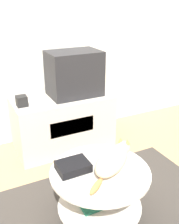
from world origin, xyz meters
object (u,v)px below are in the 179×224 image
Objects in this scene: tv at (74,74)px; dvd_box at (73,166)px; cat at (113,159)px; speaker at (22,101)px.

tv reaches higher than dvd_box.
tv reaches higher than cat.
dvd_box is 0.28m from cat.
dvd_box is at bearing -114.41° from tv.
cat reaches higher than dvd_box.
cat is at bearing -100.17° from tv.
cat is (0.26, -0.10, 0.04)m from dvd_box.
speaker is 0.19× the size of cat.
cat is at bearing -70.47° from speaker.
cat is at bearing -20.55° from dvd_box.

